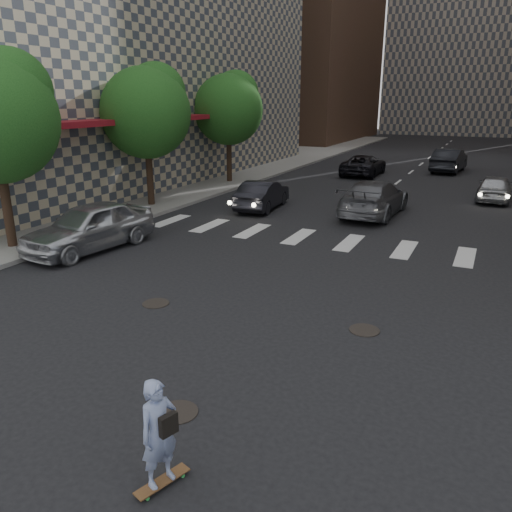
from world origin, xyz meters
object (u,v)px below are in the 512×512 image
Objects in this scene: skateboarder at (159,433)px; traffic_car_a at (263,195)px; traffic_car_c at (364,165)px; silver_sedan at (90,227)px; traffic_car_e at (449,160)px; tree_c at (230,106)px; traffic_car_d at (495,188)px; tree_b at (148,109)px; traffic_car_b at (374,198)px.

traffic_car_a is (-6.39, 17.00, -0.17)m from skateboarder.
silver_sedan is at bearing 79.11° from traffic_car_c.
tree_c is at bearing 48.35° from traffic_car_e.
tree_b is at bearing 32.21° from traffic_car_d.
traffic_car_d is at bearing 30.48° from tree_b.
traffic_car_c is at bearing -33.93° from traffic_car_d.
traffic_car_a is at bearing 129.28° from skateboarder.
skateboarder reaches higher than traffic_car_b.
traffic_car_c is (-3.47, 12.00, -0.10)m from traffic_car_b.
traffic_car_a is at bearing 73.62° from traffic_car_e.
traffic_car_c is at bearing 117.64° from skateboarder.
tree_b is at bearing 63.37° from traffic_car_e.
skateboarder is at bearing -63.72° from tree_c.
silver_sedan reaches higher than traffic_car_e.
tree_b is at bearing -90.00° from tree_c.
traffic_car_e is (-3.21, 10.26, 0.14)m from traffic_car_d.
skateboarder is at bearing 94.45° from traffic_car_e.
skateboarder is (11.43, -15.14, -3.78)m from tree_b.
traffic_car_b is (10.17, 2.86, -3.85)m from tree_b.
traffic_car_d is at bearing -126.91° from traffic_car_b.
traffic_car_d is (12.60, 15.78, -0.15)m from silver_sedan.
traffic_car_b is at bearing -26.80° from tree_c.
silver_sedan is 1.22× the size of traffic_car_d.
traffic_car_b is 7.74m from traffic_car_d.
silver_sedan is 12.46m from traffic_car_b.
tree_c is 16.70m from traffic_car_e.
tree_b reaches higher than traffic_car_d.
tree_c reaches higher than traffic_car_e.
tree_b is 17.92m from traffic_car_d.
tree_b is 1.64× the size of traffic_car_d.
tree_b is at bearing 17.99° from traffic_car_b.
traffic_car_e is at bearing 76.92° from silver_sedan.
skateboarder is (11.43, -23.14, -3.78)m from tree_c.
tree_c is 1.21× the size of traffic_car_b.
traffic_car_e is at bearing -93.64° from traffic_car_b.
tree_b is 1.32× the size of traffic_car_c.
traffic_car_a is 0.77× the size of traffic_car_b.
traffic_car_e is (5.15, 4.26, 0.13)m from traffic_car_c.
traffic_car_b is at bearing 52.56° from traffic_car_d.
tree_c is 4.01× the size of skateboarder.
tree_c is at bearing 134.96° from skateboarder.
traffic_car_b is 16.35m from traffic_car_e.
traffic_car_d is (15.06, 8.86, -3.96)m from tree_b.
traffic_car_e reaches higher than traffic_car_b.
tree_c is 1.35× the size of silver_sedan.
traffic_car_a is (2.58, 8.78, -0.15)m from silver_sedan.
tree_c reaches higher than silver_sedan.
tree_c is 1.32× the size of traffic_car_c.
silver_sedan is at bearing 67.94° from traffic_car_a.
traffic_car_c is (1.66, 13.00, 0.00)m from traffic_car_a.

